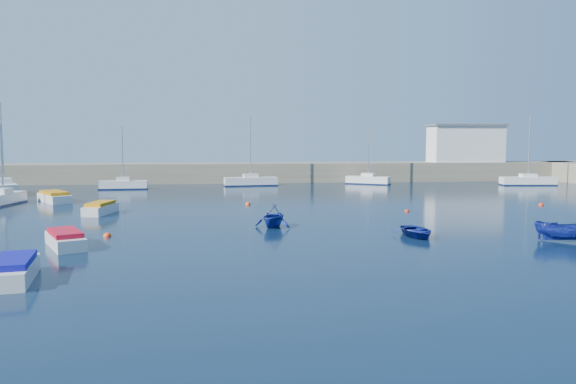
{
  "coord_description": "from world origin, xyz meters",
  "views": [
    {
      "loc": [
        -3.85,
        -29.8,
        5.9
      ],
      "look_at": [
        1.27,
        14.9,
        1.6
      ],
      "focal_mm": 35.0,
      "sensor_mm": 36.0,
      "label": 1
    }
  ],
  "objects": [
    {
      "name": "buoy_1",
      "position": [
        10.88,
        13.92,
        0.0
      ],
      "size": [
        0.38,
        0.38,
        0.38
      ],
      "primitive_type": "sphere",
      "color": "red",
      "rests_on": "ground"
    },
    {
      "name": "dinghy_right",
      "position": [
        15.48,
        -0.08,
        0.61
      ],
      "size": [
        3.33,
        2.54,
        1.22
      ],
      "primitive_type": "imported",
      "rotation": [
        0.0,
        0.0,
        1.08
      ],
      "color": "navy",
      "rests_on": "ground"
    },
    {
      "name": "motorboat_0",
      "position": [
        -12.47,
        1.49,
        0.44
      ],
      "size": [
        3.1,
        4.41,
        0.94
      ],
      "rotation": [
        0.0,
        0.0,
        0.44
      ],
      "color": "silver",
      "rests_on": "ground"
    },
    {
      "name": "buoy_3",
      "position": [
        -1.74,
        20.07,
        0.0
      ],
      "size": [
        0.48,
        0.48,
        0.48
      ],
      "primitive_type": "sphere",
      "color": "#FF420D",
      "rests_on": "ground"
    },
    {
      "name": "buoy_0",
      "position": [
        -10.89,
        4.64,
        0.0
      ],
      "size": [
        0.49,
        0.49,
        0.49
      ],
      "primitive_type": "sphere",
      "color": "#FF420D",
      "rests_on": "ground"
    },
    {
      "name": "buoy_2",
      "position": [
        17.05,
        3.9,
        0.0
      ],
      "size": [
        0.43,
        0.43,
        0.43
      ],
      "primitive_type": "sphere",
      "color": "#FF420D",
      "rests_on": "ground"
    },
    {
      "name": "motorboat_3",
      "position": [
        -12.57,
        -5.8,
        0.47
      ],
      "size": [
        2.19,
        4.43,
        0.99
      ],
      "rotation": [
        0.0,
        0.0,
        0.17
      ],
      "color": "silver",
      "rests_on": "ground"
    },
    {
      "name": "sailboat_3",
      "position": [
        -23.38,
        22.36,
        0.58
      ],
      "size": [
        2.36,
        5.54,
        7.21
      ],
      "rotation": [
        0.0,
        0.0,
        -0.16
      ],
      "color": "silver",
      "rests_on": "ground"
    },
    {
      "name": "sailboat_8",
      "position": [
        34.46,
        37.12,
        0.58
      ],
      "size": [
        6.88,
        2.62,
        8.77
      ],
      "rotation": [
        0.0,
        0.0,
        1.46
      ],
      "color": "silver",
      "rests_on": "ground"
    },
    {
      "name": "dinghy_left",
      "position": [
        -0.6,
        7.07,
        0.75
      ],
      "size": [
        3.48,
        3.66,
        1.51
      ],
      "primitive_type": "imported",
      "rotation": [
        0.0,
        0.0,
        -0.46
      ],
      "color": "navy",
      "rests_on": "ground"
    },
    {
      "name": "back_wall",
      "position": [
        0.0,
        46.0,
        1.3
      ],
      "size": [
        96.0,
        4.5,
        2.6
      ],
      "primitive_type": "cube",
      "color": "#766F5A",
      "rests_on": "ground"
    },
    {
      "name": "sailboat_6",
      "position": [
        -0.52,
        40.36,
        0.59
      ],
      "size": [
        6.75,
        2.61,
        8.63
      ],
      "rotation": [
        0.0,
        0.0,
        1.69
      ],
      "color": "silver",
      "rests_on": "ground"
    },
    {
      "name": "buoy_4",
      "position": [
        24.1,
        16.71,
        0.0
      ],
      "size": [
        0.45,
        0.45,
        0.45
      ],
      "primitive_type": "sphere",
      "color": "red",
      "rests_on": "ground"
    },
    {
      "name": "motorboat_2",
      "position": [
        -19.54,
        24.15,
        0.48
      ],
      "size": [
        4.15,
        5.16,
        1.03
      ],
      "rotation": [
        0.0,
        0.0,
        0.56
      ],
      "color": "silver",
      "rests_on": "ground"
    },
    {
      "name": "ground",
      "position": [
        0.0,
        0.0,
        0.0
      ],
      "size": [
        220.0,
        220.0,
        0.0
      ],
      "primitive_type": "plane",
      "color": "#0B1C31",
      "rests_on": "ground"
    },
    {
      "name": "motorboat_1",
      "position": [
        -13.5,
        15.23,
        0.45
      ],
      "size": [
        2.16,
        4.12,
        0.96
      ],
      "rotation": [
        0.0,
        0.0,
        -0.21
      ],
      "color": "silver",
      "rests_on": "ground"
    },
    {
      "name": "dinghy_center",
      "position": [
        7.65,
        2.5,
        0.34
      ],
      "size": [
        2.52,
        3.39,
        0.68
      ],
      "primitive_type": "imported",
      "rotation": [
        0.0,
        0.0,
        0.06
      ],
      "color": "navy",
      "rests_on": "ground"
    },
    {
      "name": "sailboat_7",
      "position": [
        14.71,
        40.99,
        0.57
      ],
      "size": [
        5.59,
        4.34,
        7.49
      ],
      "rotation": [
        0.0,
        0.0,
        1.0
      ],
      "color": "silver",
      "rests_on": "ground"
    },
    {
      "name": "harbor_office",
      "position": [
        30.0,
        46.0,
        5.1
      ],
      "size": [
        10.0,
        4.0,
        5.0
      ],
      "primitive_type": "cube",
      "color": "silver",
      "rests_on": "back_wall"
    },
    {
      "name": "sailboat_4",
      "position": [
        -27.07,
        32.54,
        0.68
      ],
      "size": [
        4.97,
        7.54,
        9.67
      ],
      "rotation": [
        0.0,
        0.0,
        0.44
      ],
      "color": "silver",
      "rests_on": "ground"
    },
    {
      "name": "sailboat_5",
      "position": [
        -15.51,
        37.02,
        0.56
      ],
      "size": [
        5.54,
        1.86,
        7.28
      ],
      "rotation": [
        0.0,
        0.0,
        1.63
      ],
      "color": "silver",
      "rests_on": "ground"
    }
  ]
}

